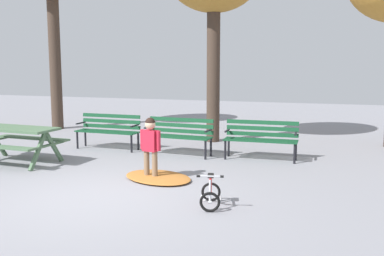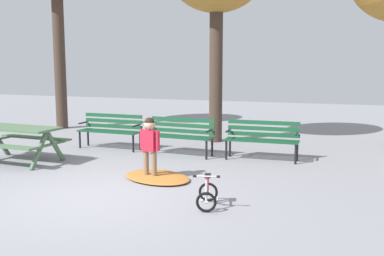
{
  "view_description": "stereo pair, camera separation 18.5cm",
  "coord_description": "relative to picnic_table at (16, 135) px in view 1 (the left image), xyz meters",
  "views": [
    {
      "loc": [
        3.68,
        -6.31,
        2.15
      ],
      "look_at": [
        0.93,
        2.16,
        0.85
      ],
      "focal_mm": 42.75,
      "sensor_mm": 36.0,
      "label": 1
    },
    {
      "loc": [
        3.86,
        -6.25,
        2.15
      ],
      "look_at": [
        0.93,
        2.16,
        0.85
      ],
      "focal_mm": 42.75,
      "sensor_mm": 36.0,
      "label": 2
    }
  ],
  "objects": [
    {
      "name": "ground",
      "position": [
        2.84,
        -1.64,
        -0.59
      ],
      "size": [
        36.0,
        36.0,
        0.0
      ],
      "primitive_type": "plane",
      "color": "gray"
    },
    {
      "name": "picnic_table",
      "position": [
        0.0,
        0.0,
        0.0
      ],
      "size": [
        1.88,
        1.45,
        0.79
      ],
      "color": "#4C6B4C",
      "rests_on": "ground"
    },
    {
      "name": "park_bench_far_left",
      "position": [
        1.11,
        2.05,
        -0.08
      ],
      "size": [
        1.61,
        0.5,
        0.85
      ],
      "color": "#144728",
      "rests_on": "ground"
    },
    {
      "name": "park_bench_left",
      "position": [
        3.01,
        1.88,
        -0.08
      ],
      "size": [
        1.63,
        0.57,
        0.85
      ],
      "color": "#144728",
      "rests_on": "ground"
    },
    {
      "name": "park_bench_right",
      "position": [
        4.9,
        1.98,
        -0.08
      ],
      "size": [
        1.61,
        0.5,
        0.85
      ],
      "color": "#144728",
      "rests_on": "ground"
    },
    {
      "name": "child_standing",
      "position": [
        3.26,
        -0.37,
        0.09
      ],
      "size": [
        0.43,
        0.21,
        1.14
      ],
      "color": "#7F664C",
      "rests_on": "ground"
    },
    {
      "name": "kids_bicycle",
      "position": [
        4.75,
        -1.59,
        -0.39
      ],
      "size": [
        0.47,
        0.62,
        0.54
      ],
      "color": "black",
      "rests_on": "ground"
    },
    {
      "name": "leaf_pile",
      "position": [
        3.39,
        -0.33,
        -0.56
      ],
      "size": [
        1.67,
        1.47,
        0.07
      ],
      "primitive_type": "ellipsoid",
      "rotation": [
        0.0,
        0.0,
        2.71
      ],
      "color": "#B26B2D",
      "rests_on": "ground"
    }
  ]
}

